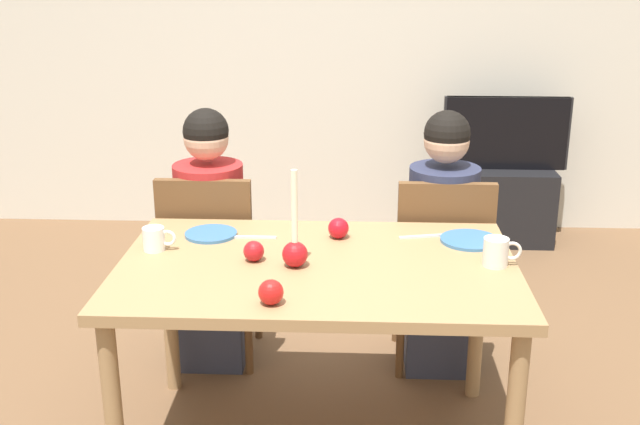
{
  "coord_description": "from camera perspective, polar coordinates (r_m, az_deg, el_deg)",
  "views": [
    {
      "loc": [
        0.13,
        -2.51,
        1.78
      ],
      "look_at": [
        0.0,
        0.2,
        0.87
      ],
      "focal_mm": 43.34,
      "sensor_mm": 36.0,
      "label": 1
    }
  ],
  "objects": [
    {
      "name": "person_left_child",
      "position": [
        3.43,
        -8.04,
        -2.3
      ],
      "size": [
        0.3,
        0.3,
        1.17
      ],
      "color": "#33384C",
      "rests_on": "ground"
    },
    {
      "name": "plate_left",
      "position": [
        3.0,
        -8.05,
        -1.58
      ],
      "size": [
        0.2,
        0.2,
        0.01
      ],
      "primitive_type": "cylinder",
      "color": "teal",
      "rests_on": "dining_table"
    },
    {
      "name": "apple_near_candle",
      "position": [
        2.94,
        1.37,
        -1.16
      ],
      "size": [
        0.08,
        0.08,
        0.08
      ],
      "primitive_type": "sphere",
      "color": "red",
      "rests_on": "dining_table"
    },
    {
      "name": "dining_table",
      "position": [
        2.75,
        -0.2,
        -5.35
      ],
      "size": [
        1.4,
        0.9,
        0.75
      ],
      "color": "#99754C",
      "rests_on": "ground"
    },
    {
      "name": "fork_right",
      "position": [
        2.98,
        7.54,
        -1.76
      ],
      "size": [
        0.18,
        0.05,
        0.01
      ],
      "primitive_type": "cube",
      "rotation": [
        0.0,
        0.0,
        0.22
      ],
      "color": "silver",
      "rests_on": "dining_table"
    },
    {
      "name": "candle_centerpiece",
      "position": [
        2.66,
        -1.87,
        -2.59
      ],
      "size": [
        0.09,
        0.09,
        0.35
      ],
      "color": "red",
      "rests_on": "dining_table"
    },
    {
      "name": "person_right_child",
      "position": [
        3.39,
        8.93,
        -2.58
      ],
      "size": [
        0.3,
        0.3,
        1.17
      ],
      "color": "#33384C",
      "rests_on": "ground"
    },
    {
      "name": "chair_left",
      "position": [
        3.42,
        -8.09,
        -3.4
      ],
      "size": [
        0.4,
        0.4,
        0.9
      ],
      "color": "brown",
      "rests_on": "ground"
    },
    {
      "name": "mug_left",
      "position": [
        2.88,
        -12.1,
        -1.91
      ],
      "size": [
        0.12,
        0.08,
        0.09
      ],
      "color": "white",
      "rests_on": "dining_table"
    },
    {
      "name": "tv_stand",
      "position": [
        5.14,
        13.18,
        0.6
      ],
      "size": [
        0.64,
        0.4,
        0.48
      ],
      "primitive_type": "cube",
      "color": "black",
      "rests_on": "ground"
    },
    {
      "name": "chair_right",
      "position": [
        3.39,
        8.93,
        -3.69
      ],
      "size": [
        0.4,
        0.4,
        0.9
      ],
      "color": "brown",
      "rests_on": "ground"
    },
    {
      "name": "apple_by_right_mug",
      "position": [
        2.4,
        -3.65,
        -5.89
      ],
      "size": [
        0.08,
        0.08,
        0.08
      ],
      "primitive_type": "sphere",
      "color": "red",
      "rests_on": "dining_table"
    },
    {
      "name": "back_wall",
      "position": [
        5.13,
        1.28,
        13.18
      ],
      "size": [
        6.4,
        0.1,
        2.6
      ],
      "primitive_type": "cube",
      "color": "beige",
      "rests_on": "ground"
    },
    {
      "name": "tv",
      "position": [
        5.02,
        13.57,
        5.72
      ],
      "size": [
        0.79,
        0.05,
        0.46
      ],
      "color": "black",
      "rests_on": "tv_stand"
    },
    {
      "name": "plate_right",
      "position": [
        2.96,
        11.0,
        -2.01
      ],
      "size": [
        0.22,
        0.22,
        0.01
      ],
      "primitive_type": "cylinder",
      "color": "teal",
      "rests_on": "dining_table"
    },
    {
      "name": "mug_right",
      "position": [
        2.74,
        12.92,
        -2.85
      ],
      "size": [
        0.13,
        0.09,
        0.1
      ],
      "color": "silver",
      "rests_on": "dining_table"
    },
    {
      "name": "fork_left",
      "position": [
        2.96,
        -4.98,
        -1.83
      ],
      "size": [
        0.18,
        0.01,
        0.01
      ],
      "primitive_type": "cube",
      "rotation": [
        0.0,
        0.0,
        0.0
      ],
      "color": "silver",
      "rests_on": "dining_table"
    },
    {
      "name": "apple_by_left_plate",
      "position": [
        2.73,
        -4.92,
        -2.86
      ],
      "size": [
        0.07,
        0.07,
        0.07
      ],
      "primitive_type": "sphere",
      "color": "#B0161B",
      "rests_on": "dining_table"
    }
  ]
}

